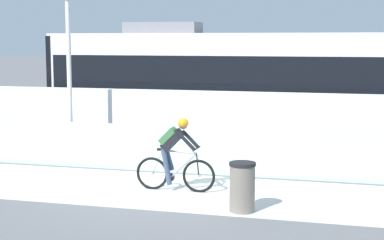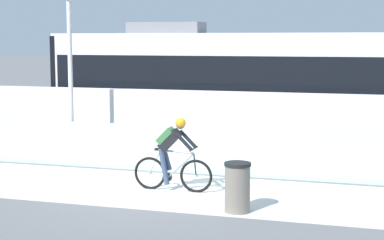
{
  "view_description": "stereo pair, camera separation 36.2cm",
  "coord_description": "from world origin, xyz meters",
  "px_view_note": "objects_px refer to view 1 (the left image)",
  "views": [
    {
      "loc": [
        4.14,
        -12.64,
        3.25
      ],
      "look_at": [
        0.04,
        2.35,
        1.25
      ],
      "focal_mm": 58.49,
      "sensor_mm": 36.0,
      "label": 1
    },
    {
      "loc": [
        4.49,
        -12.54,
        3.25
      ],
      "look_at": [
        0.04,
        2.35,
        1.25
      ],
      "focal_mm": 58.49,
      "sensor_mm": 36.0,
      "label": 2
    }
  ],
  "objects_px": {
    "lamp_post_antenna": "(68,38)",
    "trash_bin": "(242,187)",
    "tram": "(222,82)",
    "cyclist_on_bike": "(175,155)"
  },
  "relations": [
    {
      "from": "lamp_post_antenna",
      "to": "trash_bin",
      "type": "distance_m",
      "value": 6.83
    },
    {
      "from": "lamp_post_antenna",
      "to": "tram",
      "type": "bearing_deg",
      "value": 57.42
    },
    {
      "from": "tram",
      "to": "cyclist_on_bike",
      "type": "height_order",
      "value": "tram"
    },
    {
      "from": "trash_bin",
      "to": "tram",
      "type": "bearing_deg",
      "value": 105.29
    },
    {
      "from": "lamp_post_antenna",
      "to": "trash_bin",
      "type": "height_order",
      "value": "lamp_post_antenna"
    },
    {
      "from": "cyclist_on_bike",
      "to": "lamp_post_antenna",
      "type": "height_order",
      "value": "lamp_post_antenna"
    },
    {
      "from": "tram",
      "to": "trash_bin",
      "type": "xyz_separation_m",
      "value": [
        2.21,
        -8.1,
        -1.41
      ]
    },
    {
      "from": "tram",
      "to": "cyclist_on_bike",
      "type": "bearing_deg",
      "value": -85.81
    },
    {
      "from": "cyclist_on_bike",
      "to": "trash_bin",
      "type": "height_order",
      "value": "cyclist_on_bike"
    },
    {
      "from": "tram",
      "to": "trash_bin",
      "type": "relative_size",
      "value": 11.52
    }
  ]
}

